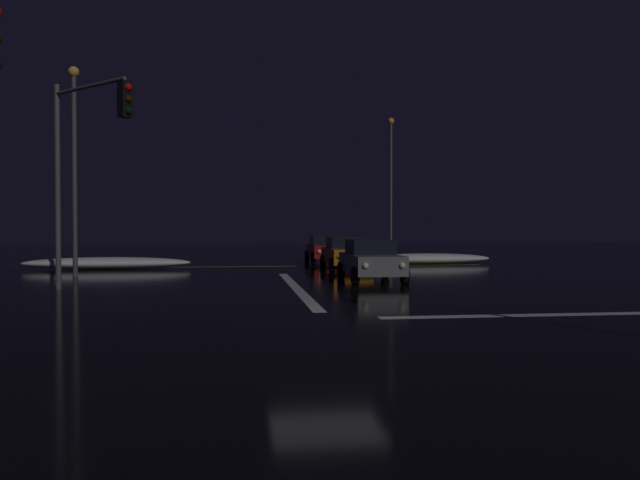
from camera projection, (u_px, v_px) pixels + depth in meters
ground at (326, 321)px, 14.55m from camera, size 120.00×120.00×0.10m
stop_line_north at (296, 288)px, 21.90m from camera, size 0.35×12.62×0.01m
centre_line_ns at (275, 266)px, 33.40m from camera, size 22.00×0.15×0.01m
crosswalk_bar_east at (636, 313)px, 15.52m from camera, size 12.62×0.40×0.01m
snow_bank_left_curb at (107, 263)px, 31.29m from camera, size 7.98×1.50×0.58m
snow_bank_right_curb at (425, 259)px, 35.30m from camera, size 7.29×1.50×0.58m
sedan_gray at (371, 260)px, 24.48m from camera, size 2.02×4.33×1.57m
sedan_orange at (346, 253)px, 30.92m from camera, size 2.02×4.33×1.57m
sedan_red at (326, 249)px, 36.64m from camera, size 2.02×4.33×1.57m
traffic_signal_nw at (83, 146)px, 20.27m from camera, size 2.91×2.91×6.72m
streetlamp_left_near at (74, 155)px, 26.25m from camera, size 0.44×0.44×8.55m
streetlamp_right_far at (391, 177)px, 44.29m from camera, size 0.44×0.44×9.47m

